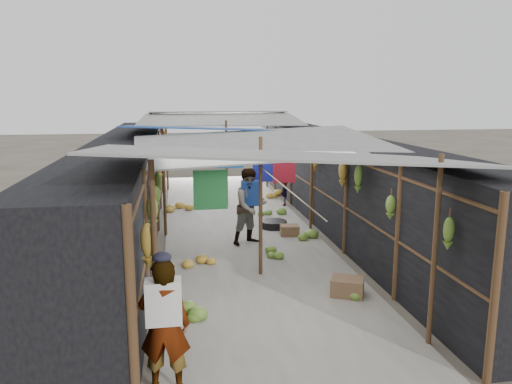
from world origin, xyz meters
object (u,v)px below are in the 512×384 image
shopper_blue (251,207)px  vendor_seated (284,192)px  vendor_elderly (165,325)px  black_basin (274,225)px  crate_near (290,231)px

shopper_blue → vendor_seated: (1.58, 3.72, -0.44)m
vendor_elderly → black_basin: bearing=-103.0°
shopper_blue → vendor_seated: size_ratio=2.03×
crate_near → black_basin: 0.77m
black_basin → vendor_elderly: bearing=-111.1°
crate_near → vendor_elderly: bearing=-108.9°
black_basin → vendor_seated: 2.64m
black_basin → vendor_seated: vendor_seated is taller
shopper_blue → vendor_elderly: bearing=-134.0°
shopper_blue → black_basin: bearing=31.7°
crate_near → black_basin: bearing=114.8°
black_basin → shopper_blue: size_ratio=0.39×
crate_near → shopper_blue: bearing=-148.1°
black_basin → vendor_elderly: (-2.60, -6.72, 0.69)m
vendor_seated → vendor_elderly: bearing=-16.7°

